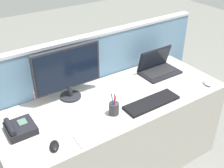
# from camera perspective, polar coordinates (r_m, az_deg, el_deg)

# --- Properties ---
(ground_plane) EXTENTS (10.00, 10.00, 0.00)m
(ground_plane) POSITION_cam_1_polar(r_m,az_deg,el_deg) (2.69, 0.62, -16.49)
(ground_plane) COLOR slate
(desk) EXTENTS (1.85, 0.71, 0.75)m
(desk) POSITION_cam_1_polar(r_m,az_deg,el_deg) (2.42, 0.67, -10.55)
(desk) COLOR #ADA89E
(desk) RESTS_ON ground_plane
(cubicle_divider) EXTENTS (2.27, 0.07, 1.16)m
(cubicle_divider) POSITION_cam_1_polar(r_m,az_deg,el_deg) (2.56, -4.30, -2.14)
(cubicle_divider) COLOR #6084A3
(cubicle_divider) RESTS_ON ground_plane
(desktop_monitor) EXTENTS (0.54, 0.17, 0.42)m
(desktop_monitor) POSITION_cam_1_polar(r_m,az_deg,el_deg) (2.13, -9.04, 2.74)
(desktop_monitor) COLOR #232328
(desktop_monitor) RESTS_ON desk
(laptop) EXTENTS (0.35, 0.23, 0.22)m
(laptop) POSITION_cam_1_polar(r_m,az_deg,el_deg) (2.59, 9.31, 3.52)
(laptop) COLOR black
(laptop) RESTS_ON desk
(desk_phone) EXTENTS (0.18, 0.19, 0.09)m
(desk_phone) POSITION_cam_1_polar(r_m,az_deg,el_deg) (1.97, -18.39, -8.55)
(desk_phone) COLOR black
(desk_phone) RESTS_ON desk
(keyboard_main) EXTENTS (0.46, 0.15, 0.02)m
(keyboard_main) POSITION_cam_1_polar(r_m,az_deg,el_deg) (2.16, 8.11, -3.76)
(keyboard_main) COLOR black
(keyboard_main) RESTS_ON desk
(computer_mouse_right_hand) EXTENTS (0.09, 0.12, 0.03)m
(computer_mouse_right_hand) POSITION_cam_1_polar(r_m,az_deg,el_deg) (1.81, -11.72, -12.28)
(computer_mouse_right_hand) COLOR black
(computer_mouse_right_hand) RESTS_ON desk
(computer_mouse_left_hand) EXTENTS (0.09, 0.11, 0.03)m
(computer_mouse_left_hand) POSITION_cam_1_polar(r_m,az_deg,el_deg) (2.51, 18.96, 0.19)
(computer_mouse_left_hand) COLOR silver
(computer_mouse_left_hand) RESTS_ON desk
(pen_cup) EXTENTS (0.07, 0.07, 0.18)m
(pen_cup) POSITION_cam_1_polar(r_m,az_deg,el_deg) (2.02, 0.40, -4.99)
(pen_cup) COLOR #333338
(pen_cup) RESTS_ON desk
(cell_phone_white_slab) EXTENTS (0.10, 0.14, 0.01)m
(cell_phone_white_slab) POSITION_cam_1_polar(r_m,az_deg,el_deg) (2.45, 15.42, -0.31)
(cell_phone_white_slab) COLOR silver
(cell_phone_white_slab) RESTS_ON desk
(cell_phone_silver_slab) EXTENTS (0.08, 0.13, 0.01)m
(cell_phone_silver_slab) POSITION_cam_1_polar(r_m,az_deg,el_deg) (1.83, -6.13, -11.45)
(cell_phone_silver_slab) COLOR #B7BAC1
(cell_phone_silver_slab) RESTS_ON desk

